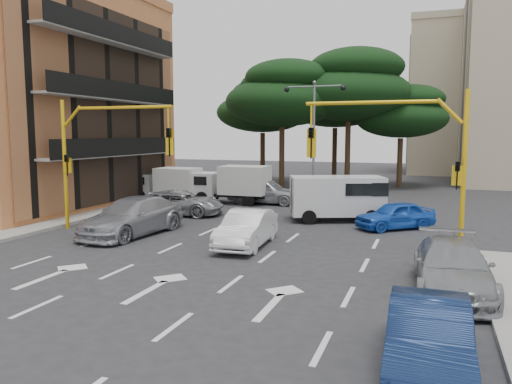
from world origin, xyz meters
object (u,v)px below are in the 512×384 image
street_lamp_center (314,119)px  car_navy_parked (429,338)px  car_blue_compact (395,215)px  car_silver_cross_b (265,191)px  signal_mast_right (411,150)px  signal_mast_left (96,146)px  car_silver_wagon (133,216)px  van_white (337,198)px  car_white_hatch (247,229)px  car_silver_cross_a (180,203)px  box_truck_b (232,184)px  box_truck_a (167,184)px  car_silver_parked (453,267)px

street_lamp_center → car_navy_parked: (7.60, -23.40, -4.74)m
car_blue_compact → car_silver_cross_b: (-8.43, 5.95, 0.17)m
signal_mast_right → signal_mast_left: bearing=180.0°
car_silver_wagon → van_white: size_ratio=1.21×
car_silver_cross_b → car_navy_parked: 22.74m
signal_mast_right → van_white: signal_mast_right is taller
signal_mast_left → car_blue_compact: 14.14m
signal_mast_left → car_white_hatch: signal_mast_left is taller
car_silver_cross_b → signal_mast_left: bearing=159.3°
car_silver_cross_a → van_white: size_ratio=1.05×
car_white_hatch → car_navy_parked: car_white_hatch is taller
car_white_hatch → car_silver_wagon: car_silver_wagon is taller
car_white_hatch → car_silver_cross_a: (-6.18, 5.97, -0.03)m
street_lamp_center → car_white_hatch: bearing=-87.3°
car_white_hatch → car_silver_cross_a: bearing=132.7°
car_navy_parked → box_truck_b: box_truck_b is taller
van_white → box_truck_a: (-12.00, 3.84, -0.06)m
signal_mast_right → car_white_hatch: signal_mast_right is taller
car_white_hatch → car_navy_parked: (6.91, -8.76, -0.02)m
car_silver_cross_a → box_truck_a: (-3.50, 4.87, 0.42)m
car_navy_parked → box_truck_b: size_ratio=0.85×
signal_mast_right → van_white: bearing=120.9°
car_silver_cross_a → car_silver_cross_b: size_ratio=1.03×
car_silver_cross_a → car_navy_parked: (13.10, -14.73, 0.01)m
car_silver_cross_a → box_truck_b: size_ratio=1.00×
car_white_hatch → car_silver_wagon: (-5.57, 0.46, 0.10)m
signal_mast_right → box_truck_a: (-15.80, 10.20, -2.78)m
street_lamp_center → car_blue_compact: bearing=-56.2°
car_silver_wagon → car_navy_parked: bearing=-30.2°
signal_mast_right → signal_mast_left: same height
car_silver_wagon → van_white: van_white is taller
street_lamp_center → box_truck_a: size_ratio=1.73×
car_silver_cross_a → car_white_hatch: bearing=-140.0°
box_truck_b → car_silver_cross_a: bearing=168.9°
car_white_hatch → box_truck_a: (-9.69, 10.84, 0.39)m
signal_mast_left → car_blue_compact: signal_mast_left is taller
signal_mast_right → box_truck_a: 19.01m
car_silver_wagon → car_silver_cross_b: car_silver_wagon is taller
signal_mast_right → car_silver_wagon: bearing=-179.1°
car_white_hatch → box_truck_b: box_truck_b is taller
signal_mast_left → car_silver_cross_b: size_ratio=1.26×
car_white_hatch → car_silver_parked: car_silver_parked is taller
car_white_hatch → car_silver_wagon: 5.59m
car_blue_compact → car_silver_parked: (2.20, -9.18, 0.08)m
car_navy_parked → signal_mast_left: bearing=145.9°
box_truck_b → van_white: bearing=-119.0°
street_lamp_center → car_silver_wagon: 15.70m
box_truck_b → signal_mast_right: bearing=-133.0°
signal_mast_left → box_truck_b: size_ratio=1.22×
street_lamp_center → box_truck_a: street_lamp_center is taller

